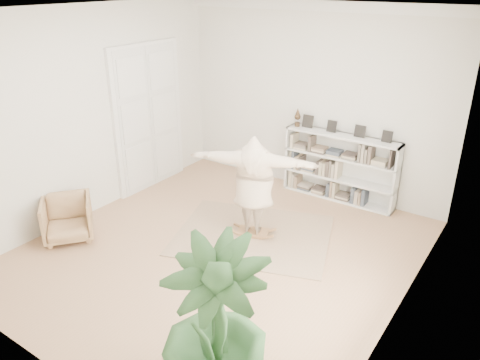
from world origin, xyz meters
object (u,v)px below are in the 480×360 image
(rocker_board, at_px, (253,232))
(person, at_px, (254,183))
(houseplant, at_px, (215,329))
(bookshelf, at_px, (340,168))
(armchair, at_px, (68,219))

(rocker_board, relative_size, person, 0.28)
(person, xyz_separation_m, houseplant, (1.49, -2.98, -0.04))
(bookshelf, distance_m, houseplant, 5.20)
(rocker_board, relative_size, houseplant, 0.31)
(bookshelf, height_order, armchair, bookshelf)
(armchair, height_order, rocker_board, armchair)
(armchair, bearing_deg, person, -15.48)
(bookshelf, bearing_deg, person, -105.07)
(bookshelf, height_order, houseplant, houseplant)
(armchair, bearing_deg, bookshelf, 0.87)
(bookshelf, distance_m, rocker_board, 2.28)
(rocker_board, bearing_deg, person, 84.97)
(armchair, relative_size, houseplant, 0.42)
(armchair, distance_m, rocker_board, 3.06)
(bookshelf, bearing_deg, rocker_board, -105.07)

